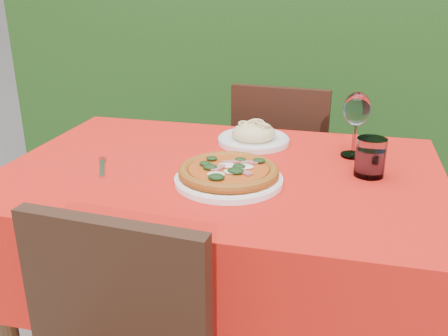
% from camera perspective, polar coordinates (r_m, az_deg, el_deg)
% --- Properties ---
extents(hedge, '(3.20, 0.55, 1.78)m').
position_cam_1_polar(hedge, '(2.91, 7.47, 13.91)').
color(hedge, black).
rests_on(hedge, ground).
extents(dining_table, '(1.26, 0.86, 0.75)m').
position_cam_1_polar(dining_table, '(1.52, -0.28, -5.32)').
color(dining_table, '#472616').
rests_on(dining_table, ground).
extents(chair_far, '(0.42, 0.42, 0.87)m').
position_cam_1_polar(chair_far, '(2.17, 6.64, 0.03)').
color(chair_far, black).
rests_on(chair_far, ground).
extents(pizza_plate, '(0.29, 0.29, 0.06)m').
position_cam_1_polar(pizza_plate, '(1.34, 0.54, -0.70)').
color(pizza_plate, white).
rests_on(pizza_plate, dining_table).
extents(pasta_plate, '(0.24, 0.24, 0.07)m').
position_cam_1_polar(pasta_plate, '(1.67, 3.40, 3.67)').
color(pasta_plate, silver).
rests_on(pasta_plate, dining_table).
extents(water_glass, '(0.08, 0.08, 0.11)m').
position_cam_1_polar(water_glass, '(1.44, 16.36, 0.99)').
color(water_glass, silver).
rests_on(water_glass, dining_table).
extents(wine_glass, '(0.08, 0.08, 0.20)m').
position_cam_1_polar(wine_glass, '(1.56, 14.94, 6.22)').
color(wine_glass, silver).
rests_on(wine_glass, dining_table).
extents(fork, '(0.10, 0.17, 0.00)m').
position_cam_1_polar(fork, '(1.49, -13.74, -0.03)').
color(fork, '#B4B3BB').
rests_on(fork, dining_table).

